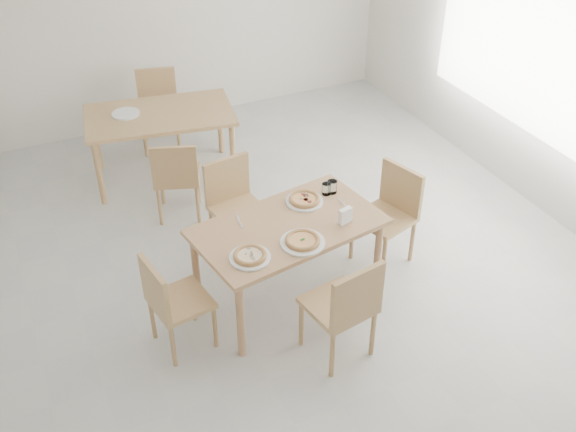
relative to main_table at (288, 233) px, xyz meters
name	(u,v)px	position (x,y,z in m)	size (l,w,h in m)	color
room	(551,57)	(2.84, 0.40, 0.83)	(7.28, 7.00, 7.00)	beige
main_table	(288,233)	(0.00, 0.00, 0.00)	(1.59, 1.06, 0.75)	tan
chair_south	(346,305)	(0.09, -0.79, -0.14)	(0.52, 0.52, 0.91)	tan
chair_north	(234,200)	(-0.14, 0.83, -0.15)	(0.49, 0.49, 0.89)	tan
chair_west	(171,299)	(-1.03, -0.15, -0.18)	(0.48, 0.48, 0.84)	tan
chair_east	(391,208)	(1.05, 0.13, -0.15)	(0.55, 0.55, 0.89)	tan
plate_margherita	(303,243)	(0.00, -0.27, 0.09)	(0.34, 0.34, 0.02)	white
plate_mushroom	(250,258)	(-0.43, -0.27, 0.09)	(0.31, 0.31, 0.02)	white
plate_pepperoni	(304,201)	(0.26, 0.23, 0.09)	(0.31, 0.31, 0.02)	white
pizza_margherita	(303,240)	(0.00, -0.27, 0.12)	(0.33, 0.33, 0.03)	tan
pizza_mushroom	(250,255)	(-0.43, -0.27, 0.12)	(0.31, 0.31, 0.03)	tan
pizza_pepperoni	(304,199)	(0.26, 0.23, 0.12)	(0.28, 0.28, 0.03)	tan
tumbler_a	(332,187)	(0.53, 0.26, 0.14)	(0.08, 0.08, 0.11)	white
tumbler_b	(326,189)	(0.48, 0.26, 0.14)	(0.08, 0.08, 0.10)	white
napkin_holder	(345,216)	(0.42, -0.17, 0.15)	(0.13, 0.09, 0.14)	silver
fork_a	(343,205)	(0.53, 0.06, 0.09)	(0.02, 0.19, 0.01)	silver
fork_b	(239,222)	(-0.33, 0.20, 0.09)	(0.02, 0.19, 0.01)	silver
second_table	(160,121)	(-0.38, 2.31, 0.00)	(1.61, 1.09, 0.75)	tan
chair_back_s	(176,174)	(-0.47, 1.49, -0.17)	(0.54, 0.54, 0.86)	tan
chair_back_n	(158,103)	(-0.21, 3.03, -0.15)	(0.53, 0.53, 0.88)	tan
plate_empty	(126,114)	(-0.69, 2.43, 0.09)	(0.28, 0.28, 0.02)	white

